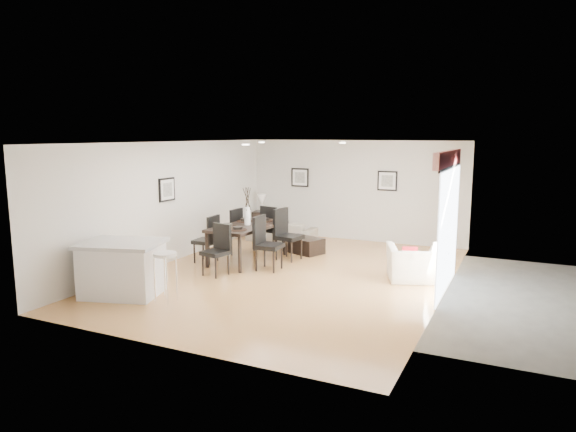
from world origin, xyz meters
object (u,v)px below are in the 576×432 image
at_px(dining_chair_enear, 265,240).
at_px(coffee_table, 304,245).
at_px(armchair, 415,263).
at_px(dining_chair_wnear, 209,236).
at_px(side_table, 262,223).
at_px(sofa, 282,231).
at_px(dining_table, 248,229).
at_px(dining_chair_head, 218,247).
at_px(bar_stool, 165,260).
at_px(dining_chair_wfar, 232,228).
at_px(dining_chair_foot, 272,225).
at_px(kitchen_island, 122,268).
at_px(dining_chair_efar, 285,231).

bearing_deg(dining_chair_enear, coffee_table, -5.63).
xyz_separation_m(armchair, dining_chair_wnear, (-4.49, -0.50, 0.25)).
bearing_deg(coffee_table, side_table, 161.29).
xyz_separation_m(sofa, dining_table, (0.25, -2.30, 0.48)).
bearing_deg(sofa, dining_chair_head, 89.80).
distance_m(dining_chair_enear, bar_stool, 2.68).
distance_m(armchair, dining_chair_head, 3.97).
distance_m(dining_chair_wfar, dining_chair_enear, 1.72).
xyz_separation_m(dining_chair_foot, bar_stool, (0.19, -4.37, 0.13)).
distance_m(armchair, dining_chair_wfar, 4.52).
relative_size(coffee_table, bar_stool, 1.08).
relative_size(dining_chair_enear, kitchen_island, 0.71).
relative_size(dining_table, dining_chair_head, 1.99).
distance_m(dining_chair_wnear, side_table, 3.52).
bearing_deg(dining_table, bar_stool, -82.27).
xyz_separation_m(dining_chair_foot, coffee_table, (0.84, 0.05, -0.43)).
height_order(armchair, dining_chair_foot, dining_chair_foot).
bearing_deg(dining_table, dining_chair_enear, -31.04).
bearing_deg(dining_table, dining_chair_wnear, -140.39).
relative_size(dining_chair_wfar, kitchen_island, 0.67).
bearing_deg(dining_chair_foot, sofa, -64.82).
xyz_separation_m(sofa, side_table, (-0.96, 0.68, 0.06)).
height_order(dining_table, dining_chair_wfar, dining_chair_wfar).
bearing_deg(kitchen_island, dining_chair_efar, 51.27).
distance_m(dining_chair_efar, coffee_table, 0.92).
xyz_separation_m(dining_chair_head, bar_stool, (0.15, -1.89, 0.16)).
xyz_separation_m(dining_chair_enear, dining_chair_efar, (-0.00, 1.02, 0.01)).
bearing_deg(kitchen_island, dining_chair_head, 50.25).
relative_size(dining_chair_wfar, side_table, 1.66).
height_order(dining_chair_wnear, dining_chair_enear, dining_chair_enear).
height_order(sofa, coffee_table, sofa).
bearing_deg(side_table, dining_chair_head, -73.72).
bearing_deg(dining_chair_efar, coffee_table, -0.12).
bearing_deg(sofa, dining_chair_wnear, 76.20).
bearing_deg(bar_stool, coffee_table, 81.61).
xyz_separation_m(dining_chair_efar, dining_chair_head, (-0.68, -1.76, -0.07)).
distance_m(dining_table, coffee_table, 1.63).
distance_m(sofa, coffee_table, 1.48).
bearing_deg(bar_stool, side_table, 102.76).
xyz_separation_m(dining_chair_head, side_table, (-1.23, 4.22, -0.25)).
relative_size(armchair, dining_chair_wfar, 0.97).
xyz_separation_m(sofa, armchair, (4.03, -2.30, 0.08)).
relative_size(sofa, dining_chair_efar, 1.57).
relative_size(dining_chair_foot, side_table, 1.68).
relative_size(armchair, dining_table, 0.51).
distance_m(dining_table, dining_chair_enear, 0.87).
bearing_deg(coffee_table, dining_table, -101.51).
xyz_separation_m(dining_chair_wnear, side_table, (-0.51, 3.47, -0.27)).
distance_m(dining_chair_head, bar_stool, 1.90).
xyz_separation_m(armchair, dining_chair_enear, (-3.08, -0.51, 0.30)).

